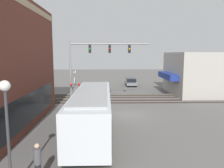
# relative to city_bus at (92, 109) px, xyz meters

# --- Properties ---
(ground_plane) EXTENTS (120.00, 120.00, 0.00)m
(ground_plane) POSITION_rel_city_bus_xyz_m (4.39, -2.80, -1.70)
(ground_plane) COLOR #605E5B
(shop_building) EXTENTS (9.42, 8.85, 5.89)m
(shop_building) POSITION_rel_city_bus_xyz_m (15.11, -14.09, 1.24)
(shop_building) COLOR #B2ADA3
(shop_building) RESTS_ON ground
(city_bus) EXTENTS (11.53, 2.59, 3.07)m
(city_bus) POSITION_rel_city_bus_xyz_m (0.00, 0.00, 0.00)
(city_bus) COLOR silver
(city_bus) RESTS_ON ground
(traffic_signal_gantry) EXTENTS (0.42, 8.91, 7.18)m
(traffic_signal_gantry) POSITION_rel_city_bus_xyz_m (9.06, 0.27, 3.69)
(traffic_signal_gantry) COLOR gray
(traffic_signal_gantry) RESTS_ON ground
(crossing_signal) EXTENTS (1.41, 1.18, 3.81)m
(crossing_signal) POSITION_rel_city_bus_xyz_m (8.67, 2.47, 0.60)
(crossing_signal) COLOR gray
(crossing_signal) RESTS_ON ground
(streetlamp) EXTENTS (0.44, 0.44, 4.67)m
(streetlamp) POSITION_rel_city_bus_xyz_m (-6.95, 2.95, 1.10)
(streetlamp) COLOR #38383A
(streetlamp) RESTS_ON ground
(rail_track_near) EXTENTS (2.60, 60.00, 0.15)m
(rail_track_near) POSITION_rel_city_bus_xyz_m (10.39, -2.80, -1.67)
(rail_track_near) COLOR #332D28
(rail_track_near) RESTS_ON ground
(rail_track_far) EXTENTS (2.60, 60.00, 0.15)m
(rail_track_far) POSITION_rel_city_bus_xyz_m (13.59, -2.80, -1.67)
(rail_track_far) COLOR #332D28
(rail_track_far) RESTS_ON ground
(parked_car_white) EXTENTS (4.84, 1.82, 1.39)m
(parked_car_white) POSITION_rel_city_bus_xyz_m (15.02, -0.00, -1.04)
(parked_car_white) COLOR silver
(parked_car_white) RESTS_ON ground
(parked_car_grey) EXTENTS (4.44, 1.82, 1.38)m
(parked_car_grey) POSITION_rel_city_bus_xyz_m (23.29, -5.40, -1.05)
(parked_car_grey) COLOR slate
(parked_car_grey) RESTS_ON ground
(pedestrian_at_crossing) EXTENTS (0.34, 0.34, 1.85)m
(pedestrian_at_crossing) POSITION_rel_city_bus_xyz_m (8.11, 1.86, -0.74)
(pedestrian_at_crossing) COLOR black
(pedestrian_at_crossing) RESTS_ON ground
(pedestrian_by_lamp) EXTENTS (0.34, 0.34, 1.80)m
(pedestrian_by_lamp) POSITION_rel_city_bus_xyz_m (-6.33, 2.02, -0.77)
(pedestrian_by_lamp) COLOR black
(pedestrian_by_lamp) RESTS_ON ground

